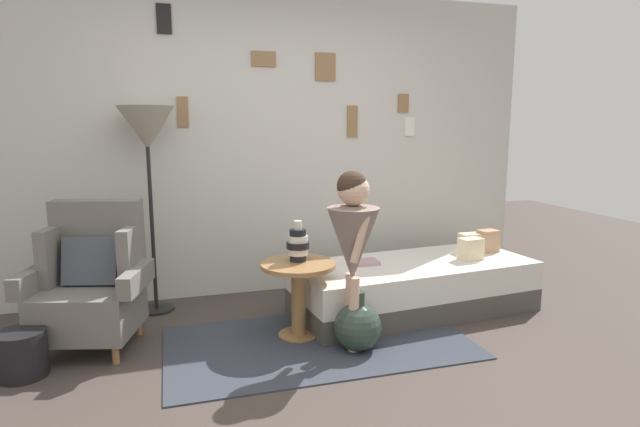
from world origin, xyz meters
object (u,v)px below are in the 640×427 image
book_on_daybed (364,262)px  person_child (353,236)px  daybed (413,286)px  floor_lamp (147,135)px  side_table (298,285)px  armchair (92,282)px  magazine_basket (22,354)px  vase_striped (298,244)px  demijohn_near (358,326)px

book_on_daybed → person_child: bearing=-117.9°
daybed → floor_lamp: size_ratio=1.22×
side_table → daybed: bearing=13.7°
armchair → magazine_basket: armchair is taller
daybed → magazine_basket: 2.75m
side_table → vase_striped: size_ratio=1.88×
vase_striped → person_child: person_child is taller
daybed → demijohn_near: size_ratio=4.89×
armchair → daybed: bearing=-0.4°
side_table → book_on_daybed: (0.61, 0.30, 0.04)m
floor_lamp → demijohn_near: size_ratio=4.02×
daybed → magazine_basket: (-2.72, -0.35, -0.06)m
magazine_basket → book_on_daybed: bearing=9.9°
floor_lamp → demijohn_near: (1.29, -1.16, -1.24)m
daybed → magazine_basket: bearing=-172.7°
daybed → person_child: 1.07m
floor_lamp → armchair: bearing=-124.2°
daybed → floor_lamp: floor_lamp is taller
armchair → daybed: armchair is taller
daybed → magazine_basket: size_ratio=7.03×
armchair → demijohn_near: size_ratio=2.41×
daybed → vase_striped: (-1.00, -0.19, 0.46)m
person_child → armchair: bearing=161.1°
person_child → magazine_basket: person_child is taller
floor_lamp → book_on_daybed: (1.58, -0.53, -0.99)m
side_table → person_child: size_ratio=0.45×
book_on_daybed → side_table: bearing=-153.7°
floor_lamp → demijohn_near: 2.13m
person_child → demijohn_near: person_child is taller
book_on_daybed → magazine_basket: 2.37m
floor_lamp → magazine_basket: floor_lamp is taller
armchair → person_child: (1.65, -0.56, 0.33)m
daybed → side_table: size_ratio=3.67×
side_table → person_child: bearing=-46.2°
daybed → book_on_daybed: (-0.41, 0.05, 0.22)m
demijohn_near → magazine_basket: size_ratio=1.44×
floor_lamp → book_on_daybed: bearing=-18.7°
side_table → vase_striped: (0.01, 0.05, 0.28)m
side_table → demijohn_near: 0.51m
book_on_daybed → demijohn_near: size_ratio=0.55×
book_on_daybed → floor_lamp: bearing=161.3°
person_child → vase_striped: bearing=128.1°
floor_lamp → magazine_basket: 1.74m
side_table → demijohn_near: side_table is taller
vase_striped → demijohn_near: 0.69m
floor_lamp → side_table: bearing=-40.6°
daybed → floor_lamp: bearing=163.5°
daybed → demijohn_near: bearing=-140.3°
book_on_daybed → magazine_basket: book_on_daybed is taller
side_table → person_child: 0.57m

